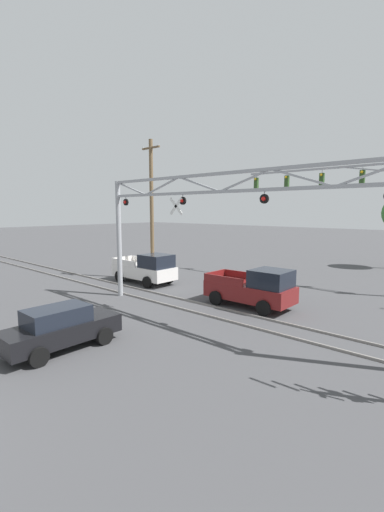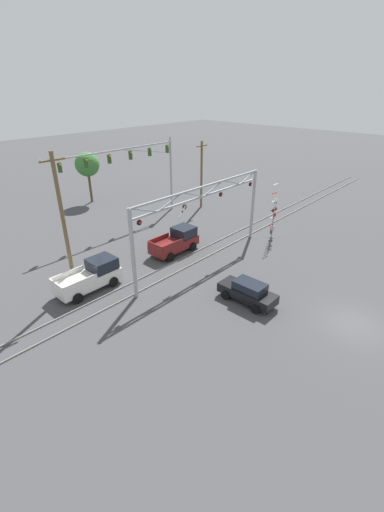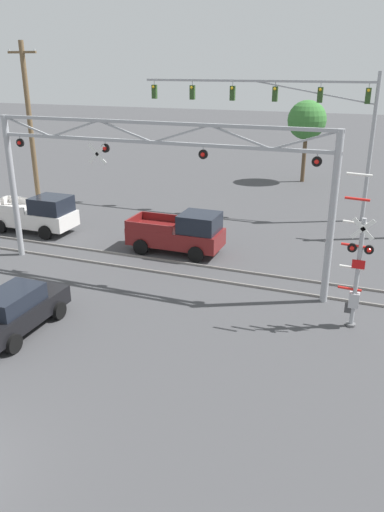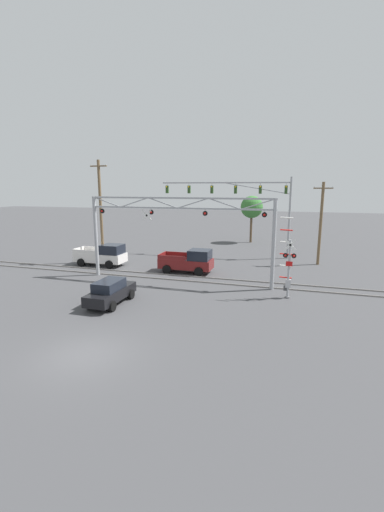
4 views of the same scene
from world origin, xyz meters
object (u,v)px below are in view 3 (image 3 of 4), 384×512
(sedan_waiting, at_px, (16,310))
(pickup_truck_lead, at_px, (181,233))
(traffic_signal_span, at_px, (301,112))
(background_tree_beyond_span, at_px, (307,120))
(crossing_signal_mast, at_px, (356,273))
(pickup_truck_following, at_px, (37,214))
(crossing_gantry, at_px, (153,176))
(utility_pole_left, at_px, (31,135))

(sedan_waiting, bearing_deg, pickup_truck_lead, 75.75)
(traffic_signal_span, height_order, pickup_truck_lead, traffic_signal_span)
(background_tree_beyond_span, bearing_deg, traffic_signal_span, -84.13)
(crossing_signal_mast, height_order, background_tree_beyond_span, background_tree_beyond_span)
(traffic_signal_span, bearing_deg, pickup_truck_following, -145.72)
(crossing_gantry, bearing_deg, traffic_signal_span, 71.75)
(utility_pole_left, bearing_deg, background_tree_beyond_span, 53.69)
(crossing_signal_mast, bearing_deg, crossing_gantry, 168.56)
(crossing_signal_mast, xyz_separation_m, pickup_truck_lead, (-8.69, 4.94, -1.05))
(pickup_truck_lead, bearing_deg, utility_pole_left, 171.20)
(pickup_truck_lead, relative_size, pickup_truck_following, 0.96)
(crossing_gantry, height_order, pickup_truck_following, crossing_gantry)
(crossing_signal_mast, bearing_deg, pickup_truck_lead, 150.38)
(traffic_signal_span, bearing_deg, crossing_signal_mast, -71.91)
(crossing_signal_mast, relative_size, utility_pole_left, 0.55)
(crossing_signal_mast, relative_size, traffic_signal_span, 0.39)
(pickup_truck_following, distance_m, background_tree_beyond_span, 22.58)
(sedan_waiting, bearing_deg, traffic_signal_span, 70.74)
(pickup_truck_following, height_order, utility_pole_left, utility_pole_left)
(pickup_truck_lead, height_order, utility_pole_left, utility_pole_left)
(traffic_signal_span, xyz_separation_m, pickup_truck_lead, (-4.10, -9.11, -5.30))
(traffic_signal_span, xyz_separation_m, background_tree_beyond_span, (-1.01, 9.84, -1.45))
(crossing_gantry, distance_m, pickup_truck_lead, 4.77)
(crossing_gantry, relative_size, pickup_truck_lead, 3.20)
(utility_pole_left, xyz_separation_m, background_tree_beyond_span, (12.81, 17.44, -0.38))
(crossing_gantry, xyz_separation_m, pickup_truck_following, (-8.98, 3.41, -3.54))
(traffic_signal_span, bearing_deg, sedan_waiting, -109.26)
(utility_pole_left, bearing_deg, traffic_signal_span, 28.82)
(pickup_truck_following, relative_size, sedan_waiting, 1.17)
(crossing_signal_mast, distance_m, pickup_truck_following, 18.40)
(crossing_signal_mast, distance_m, pickup_truck_lead, 10.05)
(traffic_signal_span, height_order, sedan_waiting, traffic_signal_span)
(pickup_truck_lead, height_order, pickup_truck_following, same)
(crossing_gantry, relative_size, crossing_signal_mast, 2.70)
(utility_pole_left, bearing_deg, pickup_truck_following, -58.50)
(crossing_signal_mast, xyz_separation_m, sedan_waiting, (-11.13, -4.66, -1.26))
(crossing_gantry, xyz_separation_m, sedan_waiting, (-2.48, -6.41, -3.75))
(traffic_signal_span, distance_m, pickup_truck_lead, 11.31)
(crossing_gantry, xyz_separation_m, pickup_truck_lead, (-0.04, 3.19, -3.54))
(background_tree_beyond_span, bearing_deg, pickup_truck_lead, -99.26)
(pickup_truck_lead, distance_m, utility_pole_left, 10.71)
(crossing_gantry, relative_size, pickup_truck_following, 3.06)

